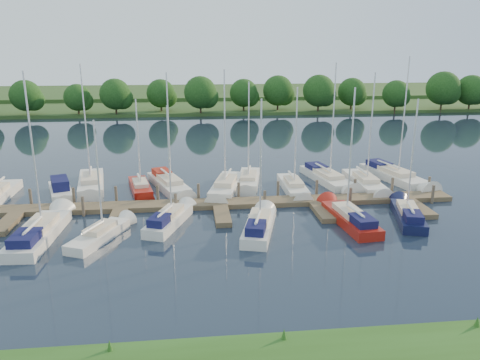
{
  "coord_description": "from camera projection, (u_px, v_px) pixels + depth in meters",
  "views": [
    {
      "loc": [
        -2.28,
        -29.01,
        12.88
      ],
      "look_at": [
        1.71,
        8.0,
        2.2
      ],
      "focal_mm": 35.0,
      "sensor_mm": 36.0,
      "label": 1
    }
  ],
  "objects": [
    {
      "name": "sailboat_s_3",
      "position": [
        259.0,
        227.0,
        33.62
      ],
      "size": [
        3.42,
        7.64,
        9.94
      ],
      "rotation": [
        0.0,
        0.0,
        -0.26
      ],
      "color": "silver",
      "rests_on": "ground"
    },
    {
      "name": "sailboat_n_6",
      "position": [
        249.0,
        181.0,
        45.39
      ],
      "size": [
        3.09,
        8.08,
        10.12
      ],
      "rotation": [
        0.0,
        0.0,
        2.96
      ],
      "color": "silver",
      "rests_on": "ground"
    },
    {
      "name": "sailboat_s_2",
      "position": [
        170.0,
        220.0,
        34.92
      ],
      "size": [
        3.64,
        7.04,
        9.28
      ],
      "rotation": [
        0.0,
        0.0,
        -0.35
      ],
      "color": "silver",
      "rests_on": "ground"
    },
    {
      "name": "dock",
      "position": [
        220.0,
        206.0,
        38.43
      ],
      "size": [
        40.0,
        6.0,
        0.4
      ],
      "color": "brown",
      "rests_on": "ground"
    },
    {
      "name": "sailboat_s_5",
      "position": [
        407.0,
        215.0,
        36.0
      ],
      "size": [
        3.37,
        7.47,
        9.6
      ],
      "rotation": [
        0.0,
        0.0,
        -0.27
      ],
      "color": "#0F1334",
      "rests_on": "ground"
    },
    {
      "name": "sailboat_s_1",
      "position": [
        101.0,
        235.0,
        32.39
      ],
      "size": [
        3.78,
        6.52,
        8.61
      ],
      "rotation": [
        0.0,
        0.0,
        -0.42
      ],
      "color": "silver",
      "rests_on": "ground"
    },
    {
      "name": "motorboat",
      "position": [
        61.0,
        192.0,
        41.59
      ],
      "size": [
        3.32,
        6.14,
        2.02
      ],
      "rotation": [
        0.0,
        0.0,
        3.47
      ],
      "color": "silver",
      "rests_on": "ground"
    },
    {
      "name": "sailboat_n_9",
      "position": [
        366.0,
        184.0,
        44.32
      ],
      "size": [
        2.14,
        8.68,
        11.09
      ],
      "rotation": [
        0.0,
        0.0,
        3.13
      ],
      "color": "silver",
      "rests_on": "ground"
    },
    {
      "name": "mooring_pilings",
      "position": [
        219.0,
        197.0,
        39.4
      ],
      "size": [
        38.24,
        2.84,
        2.0
      ],
      "color": "#473D33",
      "rests_on": "ground"
    },
    {
      "name": "sailboat_s_4",
      "position": [
        349.0,
        219.0,
        35.28
      ],
      "size": [
        2.61,
        8.24,
        10.51
      ],
      "rotation": [
        0.0,
        0.0,
        0.1
      ],
      "color": "maroon",
      "rests_on": "ground"
    },
    {
      "name": "sailboat_n_8",
      "position": [
        328.0,
        179.0,
        45.96
      ],
      "size": [
        3.66,
        9.53,
        11.85
      ],
      "rotation": [
        0.0,
        0.0,
        3.33
      ],
      "color": "silver",
      "rests_on": "ground"
    },
    {
      "name": "sailboat_s_0",
      "position": [
        40.0,
        233.0,
        32.57
      ],
      "size": [
        2.62,
        9.31,
        11.83
      ],
      "rotation": [
        0.0,
        0.0,
        -0.05
      ],
      "color": "silver",
      "rests_on": "ground"
    },
    {
      "name": "sailboat_n_2",
      "position": [
        91.0,
        185.0,
        44.11
      ],
      "size": [
        3.52,
        9.42,
        11.82
      ],
      "rotation": [
        0.0,
        0.0,
        3.31
      ],
      "color": "silver",
      "rests_on": "ground"
    },
    {
      "name": "sailboat_n_3",
      "position": [
        141.0,
        189.0,
        42.96
      ],
      "size": [
        2.79,
        6.94,
        8.82
      ],
      "rotation": [
        0.0,
        0.0,
        3.35
      ],
      "color": "maroon",
      "rests_on": "ground"
    },
    {
      "name": "sailboat_n_5",
      "position": [
        226.0,
        188.0,
        43.05
      ],
      "size": [
        3.93,
        8.99,
        11.43
      ],
      "rotation": [
        0.0,
        0.0,
        2.89
      ],
      "color": "silver",
      "rests_on": "ground"
    },
    {
      "name": "far_shore",
      "position": [
        200.0,
        105.0,
        103.1
      ],
      "size": [
        180.0,
        30.0,
        0.6
      ],
      "primitive_type": "cube",
      "color": "#27451A",
      "rests_on": "ground"
    },
    {
      "name": "sailboat_n_4",
      "position": [
        170.0,
        185.0,
        43.79
      ],
      "size": [
        4.46,
        8.68,
        11.12
      ],
      "rotation": [
        0.0,
        0.0,
        3.49
      ],
      "color": "silver",
      "rests_on": "ground"
    },
    {
      "name": "ground",
      "position": [
        228.0,
        245.0,
        31.5
      ],
      "size": [
        260.0,
        260.0,
        0.0
      ],
      "primitive_type": "plane",
      "color": "#171F2F",
      "rests_on": "ground"
    },
    {
      "name": "treeline",
      "position": [
        209.0,
        95.0,
        89.9
      ],
      "size": [
        144.81,
        8.68,
        8.3
      ],
      "color": "#38281C",
      "rests_on": "ground"
    },
    {
      "name": "distant_hill",
      "position": [
        197.0,
        93.0,
        126.88
      ],
      "size": [
        220.0,
        40.0,
        1.4
      ],
      "primitive_type": "cube",
      "color": "#385525",
      "rests_on": "ground"
    },
    {
      "name": "sailboat_n_10",
      "position": [
        395.0,
        177.0,
        46.54
      ],
      "size": [
        4.22,
        9.93,
        12.45
      ],
      "rotation": [
        0.0,
        0.0,
        3.38
      ],
      "color": "silver",
      "rests_on": "ground"
    },
    {
      "name": "sailboat_n_7",
      "position": [
        294.0,
        188.0,
        43.11
      ],
      "size": [
        1.88,
        7.66,
        9.88
      ],
      "rotation": [
        0.0,
        0.0,
        3.13
      ],
      "color": "silver",
      "rests_on": "ground"
    }
  ]
}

